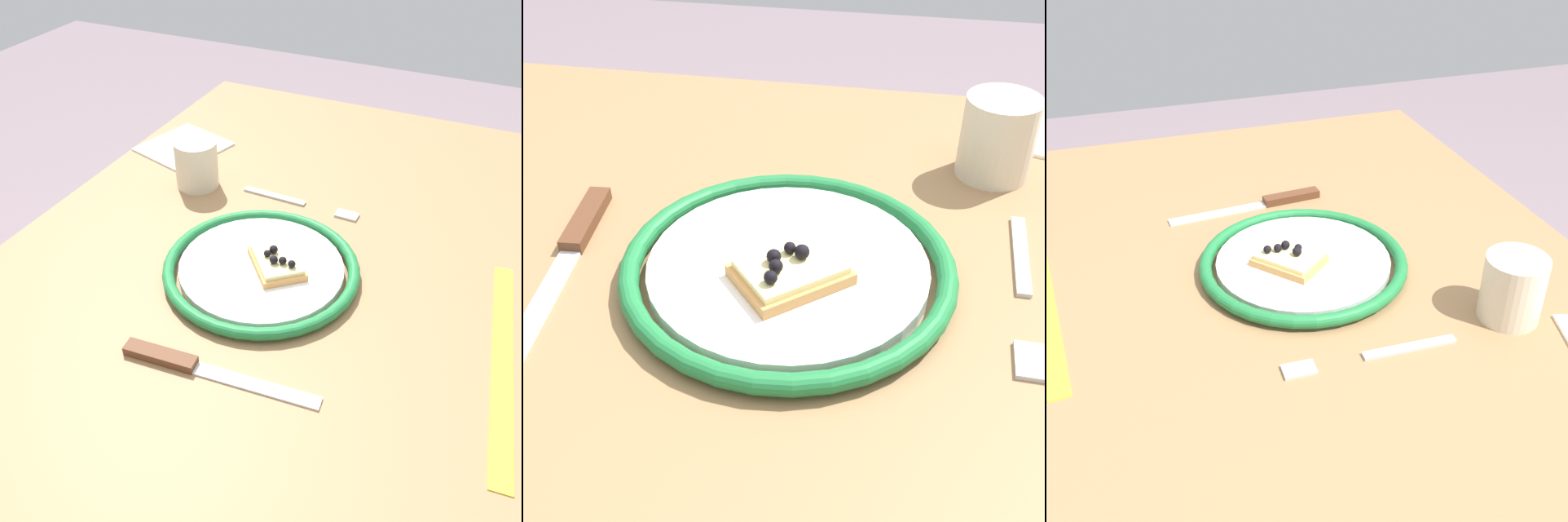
# 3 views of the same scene
# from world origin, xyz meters

# --- Properties ---
(dining_table) EXTENTS (1.13, 0.75, 0.78)m
(dining_table) POSITION_xyz_m (0.00, 0.00, 0.69)
(dining_table) COLOR #936D47
(dining_table) RESTS_ON ground_plane
(plate) EXTENTS (0.27, 0.27, 0.02)m
(plate) POSITION_xyz_m (0.05, 0.01, 0.79)
(plate) COLOR white
(plate) RESTS_ON dining_table
(pizza_slice_near) EXTENTS (0.10, 0.10, 0.03)m
(pizza_slice_near) POSITION_xyz_m (0.04, 0.03, 0.80)
(pizza_slice_near) COLOR tan
(pizza_slice_near) RESTS_ON plate
(knife) EXTENTS (0.04, 0.24, 0.01)m
(knife) POSITION_xyz_m (0.24, -0.00, 0.78)
(knife) COLOR silver
(knife) RESTS_ON dining_table
(fork) EXTENTS (0.02, 0.20, 0.00)m
(fork) POSITION_xyz_m (-0.14, -0.01, 0.78)
(fork) COLOR silver
(fork) RESTS_ON dining_table
(cup) EXTENTS (0.07, 0.07, 0.08)m
(cup) POSITION_xyz_m (-0.12, -0.19, 0.82)
(cup) COLOR beige
(cup) RESTS_ON dining_table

